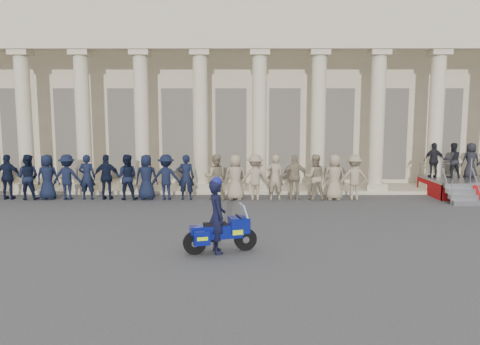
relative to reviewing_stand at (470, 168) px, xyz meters
name	(u,v)px	position (x,y,z in m)	size (l,w,h in m)	color
ground	(224,241)	(-10.43, -7.38, -1.21)	(90.00, 90.00, 0.00)	#39393B
building	(233,96)	(-10.43, 7.36, 3.32)	(40.00, 12.50, 9.00)	#BFB18F
officer_rank	(128,177)	(-14.62, -1.02, -0.27)	(20.21, 0.71, 1.88)	black
reviewing_stand	(470,168)	(0.00, 0.00, 0.00)	(3.93, 3.70, 2.29)	gray
motorcycle	(221,232)	(-10.46, -8.42, -0.67)	(1.90, 1.00, 1.24)	black
rider	(217,215)	(-10.56, -8.45, -0.23)	(0.62, 0.79, 1.99)	black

